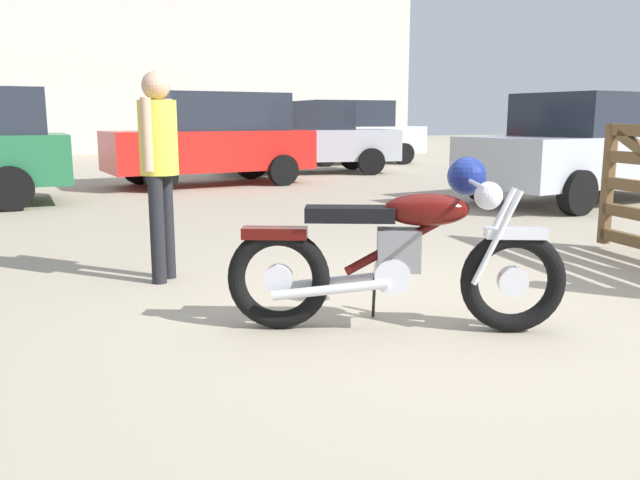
{
  "coord_description": "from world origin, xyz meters",
  "views": [
    {
      "loc": [
        -2.16,
        -3.63,
        1.31
      ],
      "look_at": [
        -0.66,
        0.5,
        0.48
      ],
      "focal_mm": 36.67,
      "sensor_mm": 36.0,
      "label": 1
    }
  ],
  "objects_px": {
    "blue_hatchback_right": "(213,138)",
    "red_hatchback_near": "(589,148)",
    "bystander": "(159,155)",
    "vintage_motorcycle": "(404,252)",
    "pale_sedan_back": "(306,138)",
    "dark_sedan_left": "(351,131)"
  },
  "relations": [
    {
      "from": "pale_sedan_back",
      "to": "dark_sedan_left",
      "type": "bearing_deg",
      "value": 57.53
    },
    {
      "from": "blue_hatchback_right",
      "to": "red_hatchback_near",
      "type": "xyz_separation_m",
      "value": [
        4.98,
        -4.68,
        -0.08
      ]
    },
    {
      "from": "bystander",
      "to": "blue_hatchback_right",
      "type": "xyz_separation_m",
      "value": [
        1.87,
        7.55,
        -0.1
      ]
    },
    {
      "from": "vintage_motorcycle",
      "to": "pale_sedan_back",
      "type": "bearing_deg",
      "value": 96.69
    },
    {
      "from": "dark_sedan_left",
      "to": "pale_sedan_back",
      "type": "bearing_deg",
      "value": -132.36
    },
    {
      "from": "bystander",
      "to": "dark_sedan_left",
      "type": "distance_m",
      "value": 13.91
    },
    {
      "from": "pale_sedan_back",
      "to": "vintage_motorcycle",
      "type": "bearing_deg",
      "value": -98.09
    },
    {
      "from": "bystander",
      "to": "red_hatchback_near",
      "type": "xyz_separation_m",
      "value": [
        6.85,
        2.87,
        -0.18
      ]
    },
    {
      "from": "bystander",
      "to": "blue_hatchback_right",
      "type": "height_order",
      "value": "blue_hatchback_right"
    },
    {
      "from": "blue_hatchback_right",
      "to": "red_hatchback_near",
      "type": "distance_m",
      "value": 6.83
    },
    {
      "from": "vintage_motorcycle",
      "to": "blue_hatchback_right",
      "type": "relative_size",
      "value": 0.48
    },
    {
      "from": "bystander",
      "to": "red_hatchback_near",
      "type": "distance_m",
      "value": 7.43
    },
    {
      "from": "blue_hatchback_right",
      "to": "red_hatchback_near",
      "type": "relative_size",
      "value": 0.92
    },
    {
      "from": "red_hatchback_near",
      "to": "dark_sedan_left",
      "type": "bearing_deg",
      "value": -100.55
    },
    {
      "from": "vintage_motorcycle",
      "to": "bystander",
      "type": "relative_size",
      "value": 1.18
    },
    {
      "from": "blue_hatchback_right",
      "to": "dark_sedan_left",
      "type": "height_order",
      "value": "same"
    },
    {
      "from": "bystander",
      "to": "red_hatchback_near",
      "type": "relative_size",
      "value": 0.37
    },
    {
      "from": "vintage_motorcycle",
      "to": "pale_sedan_back",
      "type": "xyz_separation_m",
      "value": [
        3.23,
        11.32,
        0.34
      ]
    },
    {
      "from": "pale_sedan_back",
      "to": "bystander",
      "type": "bearing_deg",
      "value": -107.34
    },
    {
      "from": "vintage_motorcycle",
      "to": "red_hatchback_near",
      "type": "bearing_deg",
      "value": 62.33
    },
    {
      "from": "red_hatchback_near",
      "to": "pale_sedan_back",
      "type": "distance_m",
      "value": 7.08
    },
    {
      "from": "bystander",
      "to": "pale_sedan_back",
      "type": "bearing_deg",
      "value": 96.46
    }
  ]
}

